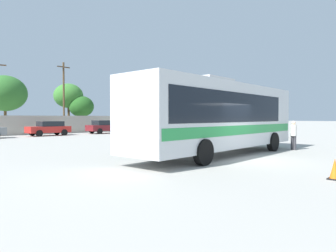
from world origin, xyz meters
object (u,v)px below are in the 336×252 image
at_px(parked_car_third_red, 49,128).
at_px(roadside_tree_right, 68,96).
at_px(vendor_umbrella_near_gate_red, 267,116).
at_px(attendant_by_bus_door, 294,134).
at_px(coach_bus_silver_green, 219,115).
at_px(parked_car_rightmost_maroon, 106,126).
at_px(utility_pole_near, 64,96).
at_px(roadside_tree_midright, 81,107).
at_px(roadside_tree_midleft, 5,93).
at_px(traffic_cone_on_apron, 335,169).

relative_size(parked_car_third_red, roadside_tree_right, 0.63).
xyz_separation_m(vendor_umbrella_near_gate_red, roadside_tree_right, (-4.22, 27.90, 2.96)).
relative_size(attendant_by_bus_door, vendor_umbrella_near_gate_red, 0.73).
xyz_separation_m(coach_bus_silver_green, parked_car_third_red, (1.61, 21.81, -1.21)).
relative_size(parked_car_rightmost_maroon, utility_pole_near, 0.50).
distance_m(attendant_by_bus_door, roadside_tree_midright, 32.49).
height_order(coach_bus_silver_green, roadside_tree_right, roadside_tree_right).
bearing_deg(roadside_tree_right, roadside_tree_midright, -51.76).
height_order(coach_bus_silver_green, roadside_tree_midleft, roadside_tree_midleft).
distance_m(attendant_by_bus_door, utility_pole_near, 30.74).
bearing_deg(parked_car_rightmost_maroon, parked_car_third_red, 176.50).
relative_size(roadside_tree_midleft, traffic_cone_on_apron, 11.00).
bearing_deg(parked_car_rightmost_maroon, roadside_tree_midleft, 125.01).
bearing_deg(traffic_cone_on_apron, utility_pole_near, 74.91).
xyz_separation_m(roadside_tree_midleft, roadside_tree_right, (8.34, -0.23, 0.10)).
height_order(attendant_by_bus_door, parked_car_rightmost_maroon, attendant_by_bus_door).
distance_m(attendant_by_bus_door, roadside_tree_midleft, 34.17).
xyz_separation_m(coach_bus_silver_green, roadside_tree_midleft, (0.84, 32.00, 2.84)).
distance_m(parked_car_third_red, traffic_cone_on_apron, 27.96).
bearing_deg(roadside_tree_midleft, parked_car_third_red, -85.66).
bearing_deg(vendor_umbrella_near_gate_red, roadside_tree_midleft, 114.06).
relative_size(attendant_by_bus_door, traffic_cone_on_apron, 2.62).
distance_m(roadside_tree_midright, traffic_cone_on_apron, 38.46).
xyz_separation_m(parked_car_rightmost_maroon, traffic_cone_on_apron, (-10.70, -27.25, -0.50)).
bearing_deg(coach_bus_silver_green, roadside_tree_midleft, 88.50).
height_order(parked_car_third_red, utility_pole_near, utility_pole_near).
relative_size(coach_bus_silver_green, roadside_tree_right, 1.74).
height_order(parked_car_third_red, roadside_tree_midright, roadside_tree_midright).
relative_size(vendor_umbrella_near_gate_red, traffic_cone_on_apron, 3.60).
xyz_separation_m(utility_pole_near, traffic_cone_on_apron, (-9.34, -34.63, -4.39)).
relative_size(parked_car_third_red, parked_car_rightmost_maroon, 0.92).
bearing_deg(vendor_umbrella_near_gate_red, attendant_by_bus_door, -146.09).
xyz_separation_m(attendant_by_bus_door, roadside_tree_midright, (5.20, 31.97, 2.47)).
bearing_deg(attendant_by_bus_door, utility_pole_near, 86.69).
relative_size(vendor_umbrella_near_gate_red, parked_car_rightmost_maroon, 0.51).
height_order(roadside_tree_midleft, roadside_tree_midright, roadside_tree_midleft).
distance_m(coach_bus_silver_green, parked_car_rightmost_maroon, 22.97).
xyz_separation_m(vendor_umbrella_near_gate_red, traffic_cone_on_apron, (-15.83, -9.72, -1.66)).
xyz_separation_m(coach_bus_silver_green, parked_car_rightmost_maroon, (8.26, 21.40, -1.19)).
bearing_deg(roadside_tree_midright, parked_car_rightmost_maroon, -103.15).
bearing_deg(parked_car_third_red, roadside_tree_right, 52.77).
xyz_separation_m(vendor_umbrella_near_gate_red, roadside_tree_midright, (-3.06, 26.42, 1.44)).
height_order(coach_bus_silver_green, parked_car_third_red, coach_bus_silver_green).
bearing_deg(parked_car_third_red, roadside_tree_midleft, 94.34).
bearing_deg(utility_pole_near, parked_car_third_red, -127.19).
xyz_separation_m(coach_bus_silver_green, roadside_tree_midright, (10.34, 30.30, 1.42)).
relative_size(attendant_by_bus_door, parked_car_third_red, 0.40).
bearing_deg(utility_pole_near, vendor_umbrella_near_gate_red, -75.39).
height_order(roadside_tree_right, traffic_cone_on_apron, roadside_tree_right).
relative_size(parked_car_rightmost_maroon, traffic_cone_on_apron, 7.09).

